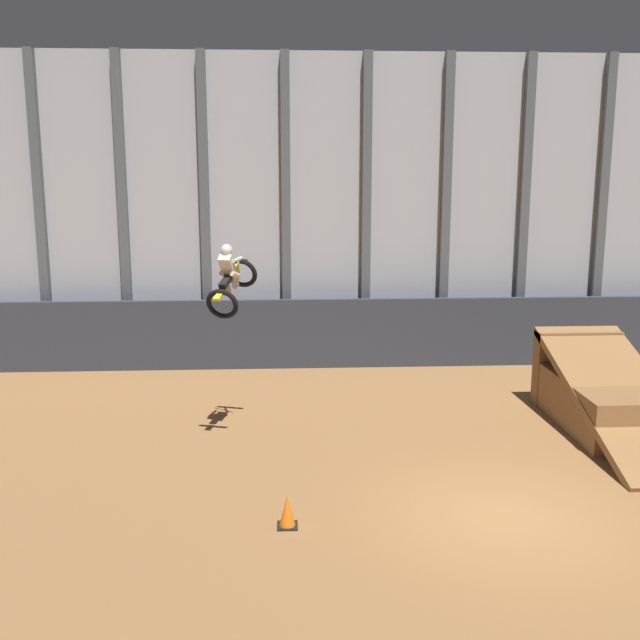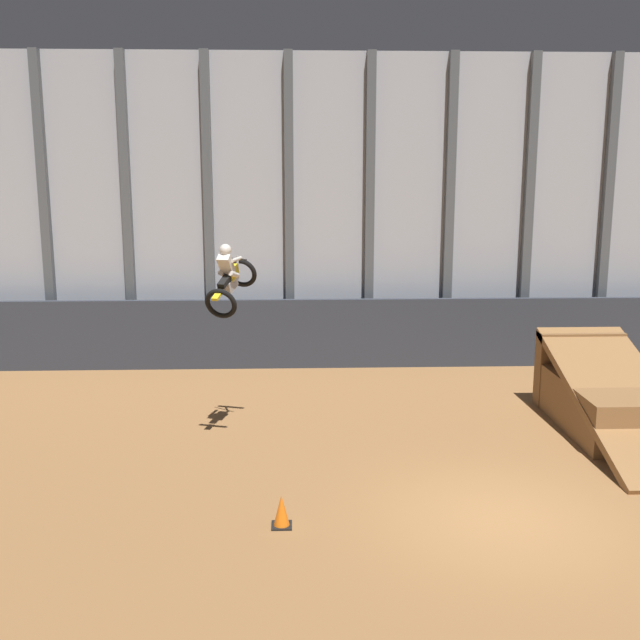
# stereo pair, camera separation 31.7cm
# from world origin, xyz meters

# --- Properties ---
(ground_plane) EXTENTS (60.00, 60.00, 0.00)m
(ground_plane) POSITION_xyz_m (0.00, 0.00, 0.00)
(ground_plane) COLOR olive
(arena_back_wall) EXTENTS (32.00, 0.40, 9.71)m
(arena_back_wall) POSITION_xyz_m (0.00, 11.66, 4.86)
(arena_back_wall) COLOR #A3A8B2
(arena_back_wall) RESTS_ON ground_plane
(lower_barrier) EXTENTS (31.36, 0.20, 2.19)m
(lower_barrier) POSITION_xyz_m (0.00, 10.70, 1.09)
(lower_barrier) COLOR #2D333D
(lower_barrier) RESTS_ON ground_plane
(dirt_ramp) EXTENTS (2.23, 5.93, 2.16)m
(dirt_ramp) POSITION_xyz_m (3.83, 4.90, 0.72)
(dirt_ramp) COLOR brown
(dirt_ramp) RESTS_ON ground_plane
(rider_bike_solo) EXTENTS (1.18, 1.90, 1.66)m
(rider_bike_solo) POSITION_xyz_m (-5.11, 4.36, 3.74)
(rider_bike_solo) COLOR black
(traffic_cone_near_ramp) EXTENTS (0.36, 0.36, 0.58)m
(traffic_cone_near_ramp) POSITION_xyz_m (-3.93, -0.08, 0.28)
(traffic_cone_near_ramp) COLOR black
(traffic_cone_near_ramp) RESTS_ON ground_plane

